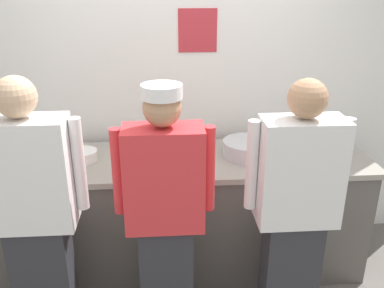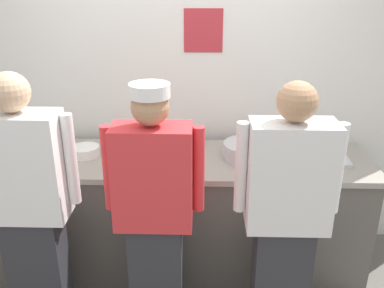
{
  "view_description": "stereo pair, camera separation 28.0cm",
  "coord_description": "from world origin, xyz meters",
  "views": [
    {
      "loc": [
        -0.1,
        -2.39,
        2.16
      ],
      "look_at": [
        0.1,
        0.4,
        1.04
      ],
      "focal_mm": 38.9,
      "sensor_mm": 36.0,
      "label": 1
    },
    {
      "loc": [
        0.18,
        -2.4,
        2.16
      ],
      "look_at": [
        0.1,
        0.4,
        1.04
      ],
      "focal_mm": 38.9,
      "sensor_mm": 36.0,
      "label": 2
    }
  ],
  "objects": [
    {
      "name": "sheet_tray",
      "position": [
        0.99,
        0.41,
        0.94
      ],
      "size": [
        0.5,
        0.34,
        0.02
      ],
      "primitive_type": "cube",
      "rotation": [
        0.0,
        0.0,
        -0.06
      ],
      "color": "#B7BABF",
      "rests_on": "prep_counter"
    },
    {
      "name": "squeeze_bottle_primary",
      "position": [
        -0.28,
        0.39,
        1.02
      ],
      "size": [
        0.06,
        0.06,
        0.19
      ],
      "color": "#56A333",
      "rests_on": "prep_counter"
    },
    {
      "name": "plate_stack_front",
      "position": [
        -0.69,
        0.41,
        0.97
      ],
      "size": [
        0.21,
        0.21,
        0.07
      ],
      "color": "white",
      "rests_on": "prep_counter"
    },
    {
      "name": "ramekin_yellow_sauce",
      "position": [
        -0.94,
        0.45,
        0.96
      ],
      "size": [
        0.11,
        0.11,
        0.04
      ],
      "color": "white",
      "rests_on": "prep_counter"
    },
    {
      "name": "chef_center",
      "position": [
        -0.11,
        -0.25,
        0.88
      ],
      "size": [
        0.6,
        0.24,
        1.64
      ],
      "color": "#2D2D33",
      "rests_on": "ground"
    },
    {
      "name": "ramekin_green_sauce",
      "position": [
        -1.14,
        0.48,
        0.96
      ],
      "size": [
        0.08,
        0.08,
        0.04
      ],
      "color": "white",
      "rests_on": "prep_counter"
    },
    {
      "name": "mixing_bowl_steel",
      "position": [
        0.51,
        0.41,
        0.99
      ],
      "size": [
        0.37,
        0.37,
        0.11
      ],
      "primitive_type": "cylinder",
      "color": "#B7BABF",
      "rests_on": "prep_counter"
    },
    {
      "name": "wall_back",
      "position": [
        0.0,
        0.89,
        1.39
      ],
      "size": [
        4.41,
        0.11,
        2.78
      ],
      "color": "white",
      "rests_on": "ground"
    },
    {
      "name": "prep_counter",
      "position": [
        0.0,
        0.39,
        0.47
      ],
      "size": [
        2.81,
        0.74,
        0.93
      ],
      "color": "#56514C",
      "rests_on": "ground"
    },
    {
      "name": "chef_near_left",
      "position": [
        -0.86,
        -0.26,
        0.9
      ],
      "size": [
        0.62,
        0.24,
        1.7
      ],
      "color": "#2D2D33",
      "rests_on": "ground"
    },
    {
      "name": "plate_stack_rear",
      "position": [
        0.01,
        0.47,
        0.96
      ],
      "size": [
        0.21,
        0.21,
        0.06
      ],
      "color": "white",
      "rests_on": "prep_counter"
    },
    {
      "name": "ramekin_red_sauce",
      "position": [
        -1.17,
        0.31,
        0.96
      ],
      "size": [
        0.09,
        0.09,
        0.04
      ],
      "color": "white",
      "rests_on": "prep_counter"
    },
    {
      "name": "ramekin_orange_sauce",
      "position": [
        -0.06,
        0.25,
        0.96
      ],
      "size": [
        0.08,
        0.08,
        0.04
      ],
      "color": "white",
      "rests_on": "prep_counter"
    },
    {
      "name": "chef_far_right",
      "position": [
        0.67,
        -0.29,
        0.88
      ],
      "size": [
        0.61,
        0.24,
        1.67
      ],
      "color": "#2D2D33",
      "rests_on": "ground"
    }
  ]
}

